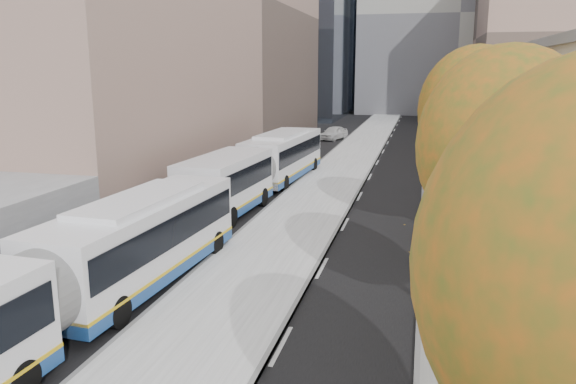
% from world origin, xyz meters
% --- Properties ---
extents(bus_platform, '(4.25, 150.00, 0.15)m').
position_xyz_m(bus_platform, '(-3.88, 35.00, 0.07)').
color(bus_platform, '#A7A7A7').
rests_on(bus_platform, ground).
extents(sidewalk, '(4.75, 150.00, 0.08)m').
position_xyz_m(sidewalk, '(4.12, 35.00, 0.04)').
color(sidewalk, gray).
rests_on(sidewalk, ground).
extents(building_tan, '(18.00, 92.00, 8.00)m').
position_xyz_m(building_tan, '(15.50, 64.00, 4.00)').
color(building_tan, gray).
rests_on(building_tan, ground).
extents(building_far_block, '(30.00, 18.00, 30.00)m').
position_xyz_m(building_far_block, '(6.00, 96.00, 15.00)').
color(building_far_block, '#9B998F').
rests_on(building_far_block, ground).
extents(tree_c, '(4.20, 4.20, 7.28)m').
position_xyz_m(tree_c, '(3.60, 13.00, 5.25)').
color(tree_c, black).
rests_on(tree_c, sidewalk).
extents(tree_d, '(4.40, 4.40, 7.60)m').
position_xyz_m(tree_d, '(3.60, 22.00, 5.47)').
color(tree_d, black).
rests_on(tree_d, sidewalk).
extents(bus_near, '(3.42, 17.02, 2.82)m').
position_xyz_m(bus_near, '(-7.44, 11.44, 1.54)').
color(bus_near, silver).
rests_on(bus_near, ground).
extents(bus_far, '(3.64, 17.60, 2.91)m').
position_xyz_m(bus_far, '(-7.29, 29.78, 1.59)').
color(bus_far, silver).
rests_on(bus_far, ground).
extents(distant_car, '(2.77, 4.36, 1.38)m').
position_xyz_m(distant_car, '(-7.18, 55.23, 0.69)').
color(distant_car, silver).
rests_on(distant_car, ground).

